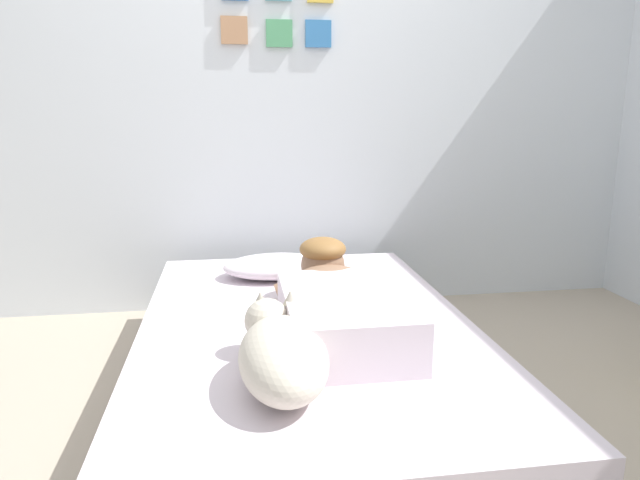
{
  "coord_description": "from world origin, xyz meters",
  "views": [
    {
      "loc": [
        -0.27,
        -1.98,
        1.15
      ],
      "look_at": [
        0.1,
        0.43,
        0.59
      ],
      "focal_mm": 32.38,
      "sensor_mm": 36.0,
      "label": 1
    }
  ],
  "objects": [
    {
      "name": "dog",
      "position": [
        -0.14,
        -0.39,
        0.44
      ],
      "size": [
        0.26,
        0.57,
        0.21
      ],
      "color": "beige",
      "rests_on": "bed"
    },
    {
      "name": "coffee_cup",
      "position": [
        0.22,
        0.52,
        0.38
      ],
      "size": [
        0.13,
        0.09,
        0.07
      ],
      "color": "#D84C47",
      "rests_on": "bed"
    },
    {
      "name": "back_wall",
      "position": [
        0.0,
        1.37,
        1.25
      ],
      "size": [
        4.24,
        0.12,
        2.5
      ],
      "color": "silver",
      "rests_on": "ground"
    },
    {
      "name": "bed",
      "position": [
        0.0,
        0.12,
        0.17
      ],
      "size": [
        1.31,
        2.08,
        0.34
      ],
      "color": "gray",
      "rests_on": "ground"
    },
    {
      "name": "person_lying",
      "position": [
        0.11,
        0.03,
        0.45
      ],
      "size": [
        0.43,
        0.92,
        0.27
      ],
      "color": "silver",
      "rests_on": "bed"
    },
    {
      "name": "ground_plane",
      "position": [
        0.0,
        0.0,
        0.0
      ],
      "size": [
        12.48,
        12.48,
        0.0
      ],
      "primitive_type": "plane",
      "color": "tan"
    },
    {
      "name": "cell_phone",
      "position": [
        0.21,
        -0.1,
        0.35
      ],
      "size": [
        0.07,
        0.14,
        0.01
      ],
      "primitive_type": "cube",
      "color": "black",
      "rests_on": "bed"
    },
    {
      "name": "pillow",
      "position": [
        -0.07,
        0.74,
        0.4
      ],
      "size": [
        0.52,
        0.32,
        0.11
      ],
      "primitive_type": "ellipsoid",
      "color": "silver",
      "rests_on": "bed"
    }
  ]
}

